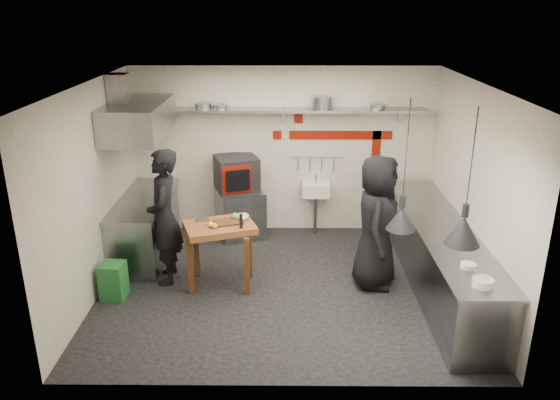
{
  "coord_description": "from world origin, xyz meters",
  "views": [
    {
      "loc": [
        0.02,
        -6.76,
        3.76
      ],
      "look_at": [
        -0.04,
        0.3,
        1.18
      ],
      "focal_mm": 35.0,
      "sensor_mm": 36.0,
      "label": 1
    }
  ],
  "objects_px": {
    "green_bin": "(113,281)",
    "combi_oven": "(237,174)",
    "oven_stand": "(241,213)",
    "chef_left": "(164,217)",
    "chef_right": "(377,222)",
    "prep_table": "(221,255)"
  },
  "relations": [
    {
      "from": "green_bin",
      "to": "combi_oven",
      "type": "bearing_deg",
      "value": 54.72
    },
    {
      "from": "green_bin",
      "to": "chef_right",
      "type": "xyz_separation_m",
      "value": [
        3.54,
        0.41,
        0.69
      ]
    },
    {
      "from": "oven_stand",
      "to": "chef_left",
      "type": "bearing_deg",
      "value": -139.66
    },
    {
      "from": "combi_oven",
      "to": "prep_table",
      "type": "relative_size",
      "value": 0.71
    },
    {
      "from": "prep_table",
      "to": "chef_left",
      "type": "bearing_deg",
      "value": 149.82
    },
    {
      "from": "combi_oven",
      "to": "chef_left",
      "type": "height_order",
      "value": "chef_left"
    },
    {
      "from": "combi_oven",
      "to": "prep_table",
      "type": "distance_m",
      "value": 1.86
    },
    {
      "from": "chef_left",
      "to": "chef_right",
      "type": "xyz_separation_m",
      "value": [
        2.91,
        -0.12,
        -0.02
      ]
    },
    {
      "from": "chef_right",
      "to": "green_bin",
      "type": "bearing_deg",
      "value": 108.57
    },
    {
      "from": "prep_table",
      "to": "chef_right",
      "type": "bearing_deg",
      "value": -17.81
    },
    {
      "from": "oven_stand",
      "to": "chef_left",
      "type": "height_order",
      "value": "chef_left"
    },
    {
      "from": "prep_table",
      "to": "chef_right",
      "type": "height_order",
      "value": "chef_right"
    },
    {
      "from": "combi_oven",
      "to": "chef_left",
      "type": "distance_m",
      "value": 1.82
    },
    {
      "from": "combi_oven",
      "to": "green_bin",
      "type": "xyz_separation_m",
      "value": [
        -1.5,
        -2.12,
        -0.84
      ]
    },
    {
      "from": "green_bin",
      "to": "chef_right",
      "type": "distance_m",
      "value": 3.63
    },
    {
      "from": "combi_oven",
      "to": "chef_left",
      "type": "bearing_deg",
      "value": -137.76
    },
    {
      "from": "oven_stand",
      "to": "chef_right",
      "type": "xyz_separation_m",
      "value": [
        1.99,
        -1.68,
        0.54
      ]
    },
    {
      "from": "combi_oven",
      "to": "prep_table",
      "type": "xyz_separation_m",
      "value": [
        -0.09,
        -1.75,
        -0.63
      ]
    },
    {
      "from": "oven_stand",
      "to": "prep_table",
      "type": "relative_size",
      "value": 0.87
    },
    {
      "from": "green_bin",
      "to": "chef_left",
      "type": "distance_m",
      "value": 1.08
    },
    {
      "from": "green_bin",
      "to": "prep_table",
      "type": "height_order",
      "value": "prep_table"
    },
    {
      "from": "combi_oven",
      "to": "chef_right",
      "type": "bearing_deg",
      "value": -58.98
    }
  ]
}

